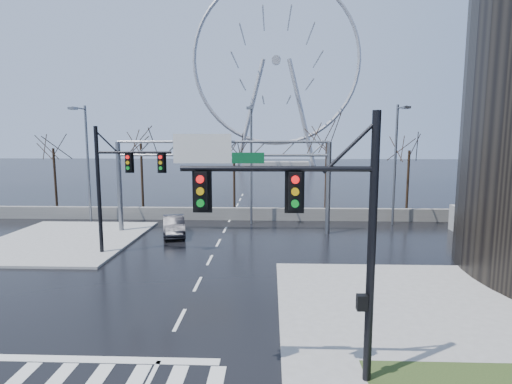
{
  "coord_description": "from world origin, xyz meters",
  "views": [
    {
      "loc": [
        3.62,
        -15.1,
        7.23
      ],
      "look_at": [
        2.75,
        9.03,
        4.0
      ],
      "focal_mm": 28.0,
      "sensor_mm": 36.0,
      "label": 1
    }
  ],
  "objects_px": {
    "signal_mast_near": "(324,223)",
    "signal_mast_far": "(116,178)",
    "sign_gantry": "(218,166)",
    "ferris_wheel": "(276,67)",
    "car": "(174,226)"
  },
  "relations": [
    {
      "from": "signal_mast_near",
      "to": "car",
      "type": "relative_size",
      "value": 1.79
    },
    {
      "from": "signal_mast_far",
      "to": "sign_gantry",
      "type": "height_order",
      "value": "signal_mast_far"
    },
    {
      "from": "signal_mast_near",
      "to": "signal_mast_far",
      "type": "bearing_deg",
      "value": 130.26
    },
    {
      "from": "signal_mast_near",
      "to": "car",
      "type": "distance_m",
      "value": 20.55
    },
    {
      "from": "signal_mast_far",
      "to": "signal_mast_near",
      "type": "bearing_deg",
      "value": -49.74
    },
    {
      "from": "sign_gantry",
      "to": "car",
      "type": "relative_size",
      "value": 3.67
    },
    {
      "from": "signal_mast_far",
      "to": "sign_gantry",
      "type": "xyz_separation_m",
      "value": [
        5.49,
        6.0,
        0.35
      ]
    },
    {
      "from": "signal_mast_near",
      "to": "car",
      "type": "bearing_deg",
      "value": 115.84
    },
    {
      "from": "signal_mast_near",
      "to": "signal_mast_far",
      "type": "height_order",
      "value": "same"
    },
    {
      "from": "ferris_wheel",
      "to": "sign_gantry",
      "type": "bearing_deg",
      "value": -93.84
    },
    {
      "from": "ferris_wheel",
      "to": "signal_mast_near",
      "type": "bearing_deg",
      "value": -89.92
    },
    {
      "from": "signal_mast_far",
      "to": "car",
      "type": "height_order",
      "value": "signal_mast_far"
    },
    {
      "from": "signal_mast_near",
      "to": "sign_gantry",
      "type": "xyz_separation_m",
      "value": [
        -5.52,
        19.0,
        0.31
      ]
    },
    {
      "from": "signal_mast_far",
      "to": "ferris_wheel",
      "type": "distance_m",
      "value": 89.3
    },
    {
      "from": "sign_gantry",
      "to": "signal_mast_near",
      "type": "bearing_deg",
      "value": -73.81
    }
  ]
}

